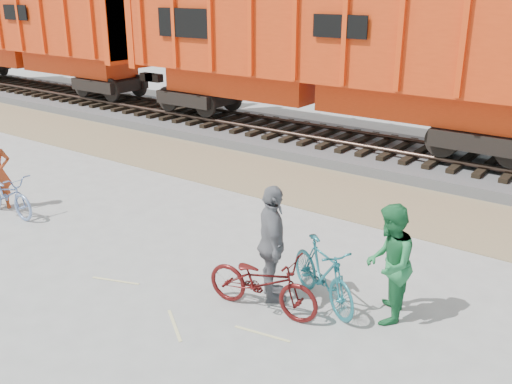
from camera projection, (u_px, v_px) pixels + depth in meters
ground at (189, 279)px, 9.96m from camera, size 120.00×120.00×0.00m
gravel_strip at (340, 193)px, 14.13m from camera, size 120.00×3.00×0.02m
ballast_bed at (397, 156)px, 16.73m from camera, size 120.00×4.00×0.30m
track at (398, 145)px, 16.62m from camera, size 120.00×2.60×0.24m
hopper_car_left at (32, 30)px, 25.60m from camera, size 14.00×3.13×4.65m
hopper_car_center at (322, 50)px, 17.25m from camera, size 14.00×3.13×4.65m
bicycle_blue at (7, 194)px, 12.66m from camera, size 1.82×0.64×0.95m
bicycle_teal at (323, 273)px, 9.03m from camera, size 1.81×1.31×1.08m
bicycle_maroon at (262, 282)px, 8.84m from camera, size 1.97×0.87×1.00m
person_man at (389, 264)px, 8.49m from camera, size 0.94×1.07×1.86m
person_woman at (272, 244)px, 9.04m from camera, size 1.11×1.17×1.95m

